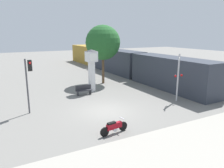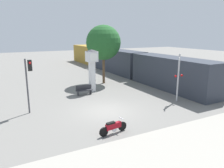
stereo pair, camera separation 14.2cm
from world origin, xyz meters
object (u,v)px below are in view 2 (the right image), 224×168
Objects in this scene: freight_train at (118,61)px; railroad_crossing_signal at (178,76)px; clock_tower at (92,64)px; traffic_light at (29,76)px; bench at (84,90)px; motorcycle at (113,127)px; street_tree at (103,43)px.

railroad_crossing_signal is (-2.66, -15.16, 0.56)m from freight_train.
clock_tower is 11.64m from freight_train.
clock_tower is 7.48m from traffic_light.
freight_train is 21.49× the size of bench.
traffic_light is at bearing 165.72° from railroad_crossing_signal.
street_tree reaches higher than motorcycle.
freight_train is at bearing 40.21° from traffic_light.
traffic_light is (-3.78, 5.99, 2.40)m from motorcycle.
clock_tower is at bearing 128.09° from railroad_crossing_signal.
motorcycle is at bearing -57.74° from traffic_light.
street_tree is at bearing 35.08° from traffic_light.
street_tree is at bearing 46.17° from clock_tower.
traffic_light reaches higher than bench.
clock_tower is at bearing 35.91° from bench.
freight_train is 5.06× the size of street_tree.
street_tree is (9.14, 6.42, 1.97)m from traffic_light.
motorcycle is 8.70m from railroad_crossing_signal.
bench is (-6.46, 5.78, -1.77)m from railroad_crossing_signal.
clock_tower is at bearing 29.48° from traffic_light.
motorcycle is 0.45× the size of clock_tower.
street_tree is 4.25× the size of bench.
clock_tower is 4.26m from street_tree.
clock_tower reaches higher than motorcycle.
street_tree is at bearing 105.43° from railroad_crossing_signal.
street_tree reaches higher than bench.
motorcycle is 21.07m from freight_train.
clock_tower is 0.12× the size of freight_train.
clock_tower is (2.73, 9.67, 2.44)m from motorcycle.
railroad_crossing_signal is 0.61× the size of street_tree.
motorcycle is at bearing -99.67° from bench.
motorcycle is 7.48m from traffic_light.
railroad_crossing_signal is at bearing -74.57° from street_tree.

